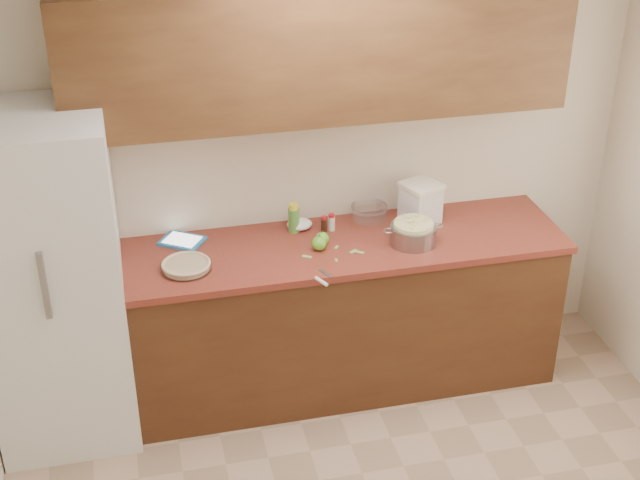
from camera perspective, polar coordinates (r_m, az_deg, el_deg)
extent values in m
plane|color=beige|center=(4.95, -0.46, 5.35)|extent=(3.60, 0.00, 3.60)
cube|color=#4E2C16|center=(5.08, 0.39, -5.01)|extent=(2.60, 0.65, 0.88)
cube|color=#963A28|center=(4.84, 0.40, -0.49)|extent=(2.64, 0.68, 0.04)
cube|color=brown|center=(4.57, -0.02, 12.02)|extent=(2.60, 0.34, 0.70)
cube|color=white|center=(4.73, -16.73, -2.62)|extent=(0.70, 0.70, 1.80)
cylinder|color=silver|center=(4.65, -8.55, -1.68)|extent=(0.26, 0.26, 0.04)
cylinder|color=beige|center=(4.64, -8.56, -1.66)|extent=(0.24, 0.24, 0.03)
torus|color=beige|center=(4.64, -8.57, -1.52)|extent=(0.26, 0.26, 0.02)
cylinder|color=gray|center=(4.85, 5.97, 0.36)|extent=(0.25, 0.25, 0.11)
torus|color=gray|center=(4.79, 4.41, 0.60)|extent=(0.06, 0.06, 0.01)
torus|color=gray|center=(4.87, 7.55, 0.95)|extent=(0.06, 0.06, 0.01)
cylinder|color=beige|center=(4.84, 5.98, 0.52)|extent=(0.22, 0.22, 0.11)
cube|color=silver|center=(5.04, 6.45, 2.26)|extent=(0.24, 0.24, 0.22)
cube|color=#FAEAC8|center=(4.99, 6.52, 3.50)|extent=(0.25, 0.25, 0.02)
cube|color=#277DBE|center=(4.91, -8.81, -0.06)|extent=(0.28, 0.27, 0.01)
cube|color=white|center=(4.91, -8.82, 0.03)|extent=(0.23, 0.21, 0.00)
cube|color=gray|center=(4.57, 0.34, -2.13)|extent=(0.06, 0.10, 0.00)
cylinder|color=white|center=(4.48, 0.08, -2.66)|extent=(0.06, 0.09, 0.02)
cylinder|color=#4C8C38|center=(4.93, -1.69, 1.28)|extent=(0.06, 0.06, 0.14)
cylinder|color=yellow|center=(4.89, -1.70, 2.17)|extent=(0.05, 0.05, 0.03)
cylinder|color=beige|center=(4.96, 0.74, 1.07)|extent=(0.04, 0.04, 0.08)
cylinder|color=red|center=(4.94, 0.74, 1.57)|extent=(0.03, 0.03, 0.02)
cylinder|color=black|center=(4.94, 0.25, 0.94)|extent=(0.03, 0.03, 0.08)
cylinder|color=red|center=(4.92, 0.25, 1.43)|extent=(0.03, 0.03, 0.02)
cylinder|color=silver|center=(5.10, 3.17, 1.80)|extent=(0.20, 0.20, 0.08)
torus|color=silver|center=(5.08, 3.18, 2.16)|extent=(0.21, 0.21, 0.01)
ellipsoid|color=white|center=(4.98, -1.32, 1.02)|extent=(0.17, 0.16, 0.06)
sphere|color=#5AA325|center=(4.76, -0.06, -0.21)|extent=(0.08, 0.08, 0.08)
cylinder|color=#3F2D19|center=(4.74, -0.06, 0.27)|extent=(0.01, 0.01, 0.01)
sphere|color=#5AA325|center=(4.81, 0.14, 0.09)|extent=(0.08, 0.08, 0.08)
cylinder|color=#3F2D19|center=(4.79, 0.14, 0.55)|extent=(0.01, 0.01, 0.01)
cube|color=#80B658|center=(4.71, -0.85, -1.07)|extent=(0.05, 0.04, 0.00)
cube|color=#80B658|center=(4.76, 2.55, -0.78)|extent=(0.05, 0.05, 0.00)
cube|color=#80B658|center=(4.77, 2.15, -0.73)|extent=(0.05, 0.04, 0.00)
cube|color=#80B658|center=(4.80, 1.06, -0.47)|extent=(0.03, 0.04, 0.00)
cube|color=#80B658|center=(4.68, 1.06, -1.30)|extent=(0.01, 0.03, 0.00)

